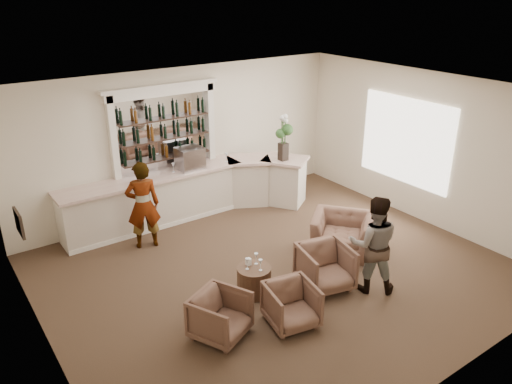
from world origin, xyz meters
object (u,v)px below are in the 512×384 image
flower_vase (284,135)px  cocktail_table (254,280)px  guest (373,244)px  bar_counter (191,193)px  armchair_center (291,305)px  armchair_far (342,234)px  armchair_right (325,267)px  espresso_machine (190,158)px  sommelier (143,205)px  armchair_left (220,316)px

flower_vase → cocktail_table: bearing=-135.4°
guest → bar_counter: bearing=-35.2°
armchair_center → armchair_far: armchair_far is taller
armchair_center → flower_vase: size_ratio=0.69×
bar_counter → armchair_right: (0.54, -3.88, -0.18)m
armchair_far → espresso_machine: (-1.62, 3.19, 1.01)m
armchair_center → armchair_right: bearing=33.6°
cocktail_table → sommelier: size_ratio=0.33×
sommelier → flower_vase: (3.52, 0.01, 0.85)m
guest → armchair_far: bearing=-73.0°
guest → armchair_left: 2.87m
cocktail_table → flower_vase: bearing=44.6°
bar_counter → armchair_right: 3.92m
sommelier → armchair_right: sommelier is taller
espresso_machine → armchair_far: bearing=-64.5°
bar_counter → sommelier: sommelier is taller
sommelier → armchair_center: (0.81, -3.67, -0.56)m
cocktail_table → sommelier: sommelier is taller
sommelier → flower_vase: 3.62m
sommelier → espresso_machine: 1.72m
bar_counter → flower_vase: bearing=-17.8°
bar_counter → armchair_far: bar_counter is taller
guest → armchair_center: guest is taller
sommelier → guest: 4.49m
bar_counter → espresso_machine: 0.81m
sommelier → armchair_center: sommelier is taller
cocktail_table → armchair_center: (-0.01, -1.02, 0.09)m
armchair_left → cocktail_table: bearing=5.4°
sommelier → espresso_machine: size_ratio=3.27×
cocktail_table → guest: guest is taller
cocktail_table → armchair_center: bearing=-90.6°
bar_counter → armchair_center: bar_counter is taller
armchair_left → sommelier: bearing=60.5°
espresso_machine → sommelier: bearing=-154.5°
guest → armchair_right: size_ratio=2.02×
bar_counter → cocktail_table: (-0.59, -3.33, -0.32)m
armchair_center → flower_vase: (2.70, 3.68, 1.41)m
bar_counter → guest: (1.14, -4.38, 0.30)m
bar_counter → espresso_machine: espresso_machine is taller
cocktail_table → armchair_right: armchair_right is taller
sommelier → armchair_far: bearing=158.0°
sommelier → armchair_left: (-0.24, -3.27, -0.55)m
bar_counter → armchair_center: bearing=-97.9°
bar_counter → armchair_left: bearing=-112.7°
armchair_far → armchair_right: bearing=-96.1°
armchair_left → espresso_machine: size_ratio=1.41×
armchair_right → flower_vase: bearing=77.0°
guest → armchair_left: guest is taller
sommelier → guest: bearing=141.0°
armchair_far → espresso_machine: size_ratio=2.10×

